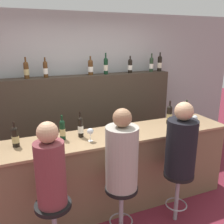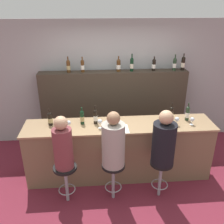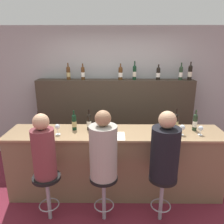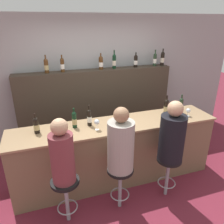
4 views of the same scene
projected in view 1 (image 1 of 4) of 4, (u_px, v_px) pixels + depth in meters
ground_plane at (122, 217)px, 3.17m from camera, size 16.00×16.00×0.00m
wall_back at (82, 92)px, 4.30m from camera, size 6.40×0.05×2.60m
bar_counter at (113, 170)px, 3.30m from camera, size 3.20×0.64×1.01m
back_bar_cabinet at (86, 123)px, 4.24m from camera, size 3.00×0.28×1.61m
wine_bottle_counter_0 at (15, 137)px, 2.76m from camera, size 0.08×0.08×0.29m
wine_bottle_counter_1 at (62, 130)px, 2.96m from camera, size 0.07×0.07×0.30m
wine_bottle_counter_2 at (81, 127)px, 3.04m from camera, size 0.07×0.07×0.32m
wine_bottle_counter_3 at (169, 114)px, 3.52m from camera, size 0.08×0.08×0.33m
wine_bottle_counter_4 at (186, 112)px, 3.62m from camera, size 0.07×0.07×0.32m
wine_bottle_backbar_0 at (26, 70)px, 3.64m from camera, size 0.08×0.08×0.31m
wine_bottle_backbar_1 at (45, 69)px, 3.75m from camera, size 0.07×0.07×0.30m
wine_bottle_backbar_2 at (91, 67)px, 4.01m from camera, size 0.08×0.08×0.30m
wine_bottle_backbar_3 at (106, 66)px, 4.11m from camera, size 0.07×0.07×0.35m
wine_bottle_backbar_4 at (130, 66)px, 4.28m from camera, size 0.07×0.07×0.29m
wine_bottle_backbar_5 at (151, 64)px, 4.43m from camera, size 0.07×0.07×0.32m
wine_bottle_backbar_6 at (160, 63)px, 4.49m from camera, size 0.08×0.08×0.33m
wine_glass_0 at (47, 139)px, 2.73m from camera, size 0.08×0.08×0.15m
wine_glass_1 at (90, 132)px, 2.91m from camera, size 0.08×0.08×0.16m
wine_glass_2 at (180, 119)px, 3.39m from camera, size 0.08×0.08×0.15m
wine_glass_3 at (195, 118)px, 3.49m from camera, size 0.07×0.07×0.14m
tasting_menu at (120, 138)px, 3.02m from camera, size 0.21×0.30×0.00m
bar_stool_left at (54, 216)px, 2.44m from camera, size 0.36×0.36×0.65m
guest_seated_left at (50, 169)px, 2.30m from camera, size 0.28×0.28×0.83m
bar_stool_middle at (121, 198)px, 2.71m from camera, size 0.36×0.36×0.65m
guest_seated_middle at (122, 155)px, 2.57m from camera, size 0.34×0.34×0.87m
bar_stool_right at (178, 184)px, 2.99m from camera, size 0.36×0.36×0.65m
guest_seated_right at (181, 144)px, 2.85m from camera, size 0.35×0.35×0.87m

